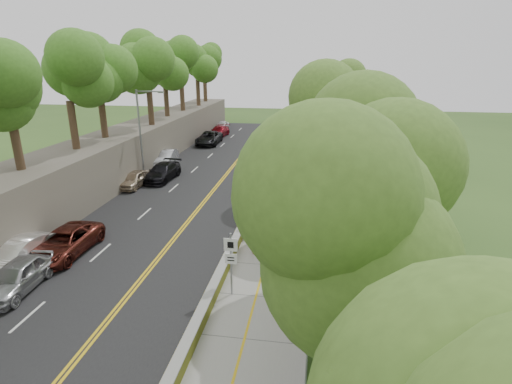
# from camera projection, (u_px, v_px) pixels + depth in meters

# --- Properties ---
(ground) EXTENTS (140.00, 140.00, 0.00)m
(ground) POSITION_uv_depth(u_px,v_px,m) (224.00, 262.00, 21.61)
(ground) COLOR #33511E
(ground) RESTS_ON ground
(road) EXTENTS (11.20, 66.00, 0.04)m
(road) POSITION_uv_depth(u_px,v_px,m) (204.00, 179.00, 36.44)
(road) COLOR black
(road) RESTS_ON ground
(sidewalk) EXTENTS (4.20, 66.00, 0.05)m
(sidewalk) POSITION_uv_depth(u_px,v_px,m) (291.00, 183.00, 35.29)
(sidewalk) COLOR gray
(sidewalk) RESTS_ON ground
(jersey_barrier) EXTENTS (0.42, 66.00, 0.60)m
(jersey_barrier) POSITION_uv_depth(u_px,v_px,m) (265.00, 179.00, 35.53)
(jersey_barrier) COLOR yellow
(jersey_barrier) RESTS_ON ground
(rock_embankment) EXTENTS (5.00, 66.00, 4.00)m
(rock_embankment) POSITION_uv_depth(u_px,v_px,m) (118.00, 155.00, 36.98)
(rock_embankment) COLOR #595147
(rock_embankment) RESTS_ON ground
(chainlink_fence) EXTENTS (0.04, 66.00, 2.00)m
(chainlink_fence) POSITION_uv_depth(u_px,v_px,m) (315.00, 173.00, 34.68)
(chainlink_fence) COLOR slate
(chainlink_fence) RESTS_ON ground
(trees_embankment) EXTENTS (6.40, 66.00, 13.00)m
(trees_embankment) POSITION_uv_depth(u_px,v_px,m) (113.00, 58.00, 34.20)
(trees_embankment) COLOR #468025
(trees_embankment) RESTS_ON rock_embankment
(trees_fenceside) EXTENTS (7.00, 66.00, 14.00)m
(trees_fenceside) POSITION_uv_depth(u_px,v_px,m) (348.00, 104.00, 32.43)
(trees_fenceside) COLOR #56802C
(trees_fenceside) RESTS_ON ground
(streetlight) EXTENTS (2.52, 0.22, 8.00)m
(streetlight) POSITION_uv_depth(u_px,v_px,m) (142.00, 129.00, 34.76)
(streetlight) COLOR gray
(streetlight) RESTS_ON ground
(signpost) EXTENTS (0.62, 0.09, 3.10)m
(signpost) POSITION_uv_depth(u_px,v_px,m) (231.00, 257.00, 18.01)
(signpost) COLOR gray
(signpost) RESTS_ON sidewalk
(construction_barrel) EXTENTS (0.55, 0.55, 0.90)m
(construction_barrel) POSITION_uv_depth(u_px,v_px,m) (313.00, 155.00, 43.50)
(construction_barrel) COLOR orange
(construction_barrel) RESTS_ON sidewalk
(concrete_block) EXTENTS (1.46, 1.21, 0.86)m
(concrete_block) POSITION_uv_depth(u_px,v_px,m) (287.00, 239.00, 23.30)
(concrete_block) COLOR gray
(concrete_block) RESTS_ON sidewalk
(car_0) EXTENTS (1.98, 4.37, 1.46)m
(car_0) POSITION_uv_depth(u_px,v_px,m) (17.00, 276.00, 18.76)
(car_0) COLOR #9C9CA0
(car_0) RESTS_ON road
(car_1) EXTENTS (1.65, 4.57, 1.50)m
(car_1) POSITION_uv_depth(u_px,v_px,m) (16.00, 255.00, 20.78)
(car_1) COLOR white
(car_1) RESTS_ON road
(car_2) EXTENTS (2.42, 5.19, 1.44)m
(car_2) POSITION_uv_depth(u_px,v_px,m) (65.00, 242.00, 22.22)
(car_2) COLOR #571E17
(car_2) RESTS_ON road
(car_3) EXTENTS (2.37, 5.16, 1.46)m
(car_3) POSITION_uv_depth(u_px,v_px,m) (162.00, 172.00, 35.94)
(car_3) COLOR black
(car_3) RESTS_ON road
(car_4) EXTENTS (1.81, 4.04, 1.35)m
(car_4) POSITION_uv_depth(u_px,v_px,m) (134.00, 179.00, 34.00)
(car_4) COLOR tan
(car_4) RESTS_ON road
(car_5) EXTENTS (2.09, 4.78, 1.53)m
(car_5) POSITION_uv_depth(u_px,v_px,m) (166.00, 158.00, 40.90)
(car_5) COLOR #AFB1B6
(car_5) RESTS_ON road
(car_6) EXTENTS (2.82, 5.79, 1.59)m
(car_6) POSITION_uv_depth(u_px,v_px,m) (209.00, 138.00, 50.89)
(car_6) COLOR black
(car_6) RESTS_ON road
(car_7) EXTENTS (2.38, 5.12, 1.45)m
(car_7) POSITION_uv_depth(u_px,v_px,m) (219.00, 131.00, 55.96)
(car_7) COLOR maroon
(car_7) RESTS_ON road
(car_8) EXTENTS (1.64, 3.97, 1.35)m
(car_8) POSITION_uv_depth(u_px,v_px,m) (222.00, 126.00, 61.09)
(car_8) COLOR silver
(car_8) RESTS_ON road
(painter_0) EXTENTS (0.81, 0.95, 1.64)m
(painter_0) POSITION_uv_depth(u_px,v_px,m) (248.00, 224.00, 24.36)
(painter_0) COLOR gold
(painter_0) RESTS_ON sidewalk
(painter_1) EXTENTS (0.46, 0.63, 1.59)m
(painter_1) POSITION_uv_depth(u_px,v_px,m) (270.00, 196.00, 29.43)
(painter_1) COLOR beige
(painter_1) RESTS_ON sidewalk
(painter_2) EXTENTS (0.76, 0.91, 1.66)m
(painter_2) POSITION_uv_depth(u_px,v_px,m) (271.00, 186.00, 31.67)
(painter_2) COLOR black
(painter_2) RESTS_ON sidewalk
(painter_3) EXTENTS (1.02, 1.27, 1.71)m
(painter_3) POSITION_uv_depth(u_px,v_px,m) (254.00, 239.00, 22.30)
(painter_3) COLOR brown
(painter_3) RESTS_ON sidewalk
(person_far) EXTENTS (1.15, 0.54, 1.91)m
(person_far) POSITION_uv_depth(u_px,v_px,m) (297.00, 161.00, 38.72)
(person_far) COLOR black
(person_far) RESTS_ON sidewalk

